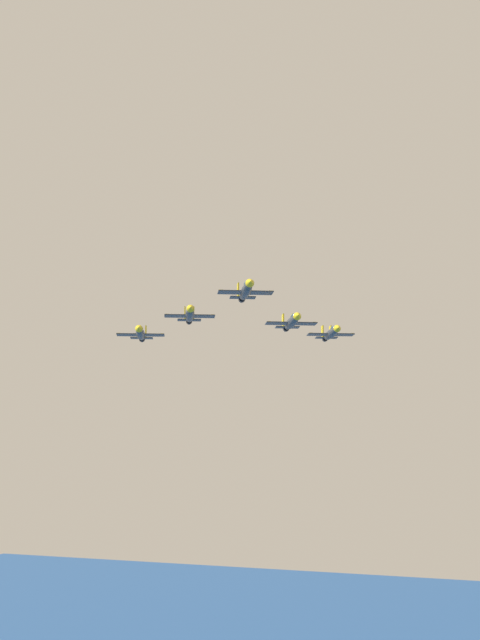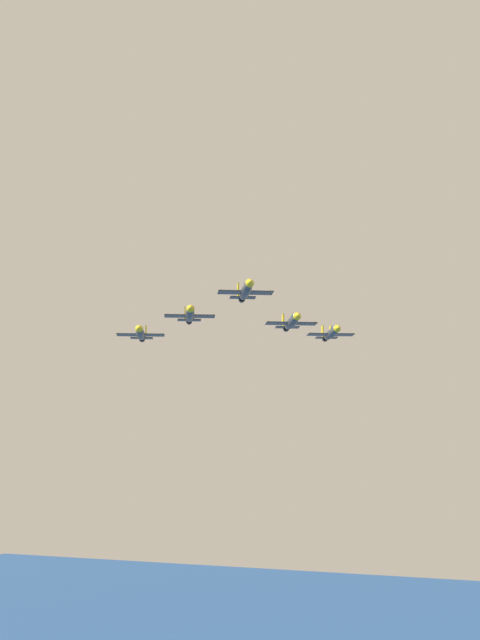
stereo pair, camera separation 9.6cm
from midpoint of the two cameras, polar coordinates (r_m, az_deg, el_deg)
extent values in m
ellipsoid|color=#2D3338|center=(158.91, 0.38, 1.96)|extent=(13.44, 9.15, 1.87)
cone|color=gold|center=(151.01, 0.68, 2.58)|extent=(2.43, 2.33, 1.59)
ellipsoid|color=#334751|center=(155.93, 0.49, 2.45)|extent=(2.87, 2.50, 1.09)
cube|color=#2D3338|center=(159.60, 0.35, 1.87)|extent=(8.24, 10.63, 0.19)
cube|color=gold|center=(160.13, 2.02, 1.85)|extent=(2.94, 2.18, 0.22)
cube|color=gold|center=(159.22, -1.33, 1.92)|extent=(2.94, 2.18, 0.22)
cube|color=#2D3338|center=(164.88, 0.17, 1.53)|extent=(4.55, 5.46, 0.19)
cube|color=gold|center=(164.96, 0.50, 2.00)|extent=(1.91, 1.29, 2.71)
cube|color=gold|center=(164.78, -0.15, 2.01)|extent=(1.91, 1.29, 2.71)
cylinder|color=black|center=(166.43, 0.11, 1.42)|extent=(1.57, 1.66, 1.31)
ellipsoid|color=#2D3338|center=(171.16, 3.48, -0.16)|extent=(13.37, 9.07, 1.86)
cone|color=gold|center=(163.30, 3.91, 0.31)|extent=(2.41, 2.32, 1.58)
ellipsoid|color=#334751|center=(168.17, 3.65, 0.25)|extent=(2.85, 2.48, 1.09)
cube|color=#2D3338|center=(171.85, 3.45, -0.24)|extent=(8.18, 10.57, 0.19)
cube|color=gold|center=(172.61, 4.98, -0.24)|extent=(2.93, 2.16, 0.22)
cube|color=gold|center=(171.22, 1.91, -0.20)|extent=(2.93, 2.16, 0.22)
cube|color=#2D3338|center=(177.09, 3.19, -0.49)|extent=(4.51, 5.43, 0.19)
cube|color=gold|center=(177.17, 3.50, -0.05)|extent=(1.90, 1.28, 2.69)
cube|color=gold|center=(176.90, 2.90, -0.04)|extent=(1.90, 1.28, 2.69)
cylinder|color=black|center=(178.63, 3.12, -0.57)|extent=(1.56, 1.65, 1.30)
ellipsoid|color=#2D3338|center=(169.83, -3.42, 0.34)|extent=(13.18, 8.74, 1.83)
cone|color=gold|center=(162.05, -3.37, 0.83)|extent=(2.36, 2.26, 1.55)
ellipsoid|color=#334751|center=(166.88, -3.40, 0.76)|extent=(2.79, 2.41, 1.07)
cube|color=#2D3338|center=(170.52, -3.43, 0.26)|extent=(7.92, 10.40, 0.18)
cube|color=gold|center=(170.66, -1.89, 0.26)|extent=(2.88, 2.09, 0.22)
cube|color=gold|center=(170.51, -4.96, 0.30)|extent=(2.88, 2.09, 0.22)
cube|color=#2D3338|center=(175.71, -3.46, 0.00)|extent=(4.38, 5.33, 0.18)
cube|color=gold|center=(175.67, -3.15, 0.44)|extent=(1.87, 1.23, 2.64)
cube|color=gold|center=(175.64, -3.75, 0.44)|extent=(1.87, 1.23, 2.64)
cylinder|color=black|center=(177.23, -3.47, -0.08)|extent=(1.52, 1.62, 1.28)
ellipsoid|color=#2D3338|center=(184.54, 6.15, -0.92)|extent=(13.14, 8.69, 1.82)
cone|color=gold|center=(176.90, 6.61, -0.53)|extent=(2.35, 2.25, 1.55)
ellipsoid|color=#334751|center=(181.63, 6.32, -0.56)|extent=(2.78, 2.40, 1.06)
cube|color=#2D3338|center=(185.22, 6.11, -0.99)|extent=(7.88, 10.36, 0.18)
cube|color=gold|center=(186.10, 7.49, -0.98)|extent=(2.87, 2.08, 0.22)
cube|color=gold|center=(184.46, 4.72, -0.96)|extent=(2.87, 2.08, 0.22)
cube|color=#2D3338|center=(190.32, 5.82, -1.20)|extent=(4.36, 5.31, 0.18)
cube|color=gold|center=(190.41, 6.10, -0.79)|extent=(1.87, 1.23, 2.63)
cube|color=gold|center=(190.09, 5.56, -0.79)|extent=(1.87, 1.23, 2.63)
cylinder|color=black|center=(191.82, 5.74, -1.26)|extent=(1.51, 1.61, 1.27)
ellipsoid|color=#2D3338|center=(181.60, -6.74, -0.94)|extent=(13.27, 8.71, 1.83)
cone|color=gold|center=(173.76, -6.86, -0.54)|extent=(2.37, 2.27, 1.56)
ellipsoid|color=#334751|center=(178.61, -6.78, -0.57)|extent=(2.80, 2.41, 1.07)
cube|color=#2D3338|center=(182.29, -6.73, -1.00)|extent=(7.91, 10.45, 0.18)
cube|color=gold|center=(182.14, -5.29, -1.01)|extent=(2.90, 2.08, 0.22)
cube|color=gold|center=(182.57, -8.17, -0.97)|extent=(2.90, 2.08, 0.22)
cube|color=#2D3338|center=(187.51, -6.66, -1.22)|extent=(4.38, 5.35, 0.18)
cube|color=gold|center=(187.39, -6.38, -0.81)|extent=(1.89, 1.23, 2.65)
cube|color=gold|center=(187.47, -6.94, -0.80)|extent=(1.89, 1.23, 2.65)
cylinder|color=black|center=(189.04, -6.64, -1.29)|extent=(1.52, 1.62, 1.28)
camera|label=1|loc=(0.05, -90.02, 0.00)|focal=47.47mm
camera|label=2|loc=(0.05, 89.98, 0.00)|focal=47.47mm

